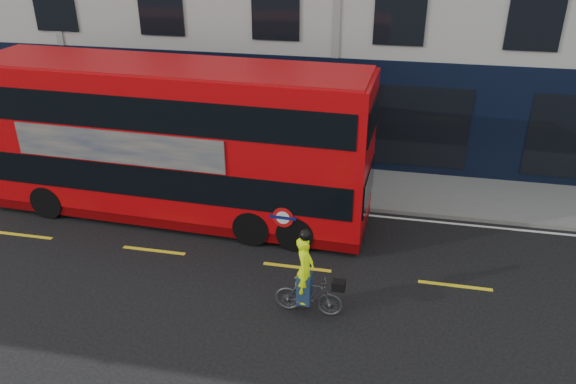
# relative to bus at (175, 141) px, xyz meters

# --- Properties ---
(ground) EXTENTS (120.00, 120.00, 0.00)m
(ground) POSITION_rel_bus_xyz_m (4.05, -3.69, -2.37)
(ground) COLOR black
(ground) RESTS_ON ground
(pavement) EXTENTS (60.00, 3.00, 0.12)m
(pavement) POSITION_rel_bus_xyz_m (4.05, 2.81, -2.31)
(pavement) COLOR gray
(pavement) RESTS_ON ground
(kerb) EXTENTS (60.00, 0.12, 0.13)m
(kerb) POSITION_rel_bus_xyz_m (4.05, 1.31, -2.30)
(kerb) COLOR slate
(kerb) RESTS_ON ground
(road_edge_line) EXTENTS (58.00, 0.10, 0.01)m
(road_edge_line) POSITION_rel_bus_xyz_m (4.05, 1.01, -2.36)
(road_edge_line) COLOR silver
(road_edge_line) RESTS_ON ground
(lane_dashes) EXTENTS (58.00, 0.12, 0.01)m
(lane_dashes) POSITION_rel_bus_xyz_m (4.05, -2.19, -2.36)
(lane_dashes) COLOR yellow
(lane_dashes) RESTS_ON ground
(bus) EXTENTS (11.56, 3.08, 4.62)m
(bus) POSITION_rel_bus_xyz_m (0.00, 0.00, 0.00)
(bus) COLOR red
(bus) RESTS_ON ground
(cyclist) EXTENTS (1.63, 0.61, 2.21)m
(cyclist) POSITION_rel_bus_xyz_m (4.63, -3.95, -1.62)
(cyclist) COLOR #404345
(cyclist) RESTS_ON ground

